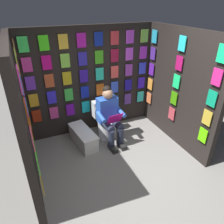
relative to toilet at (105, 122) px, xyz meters
name	(u,v)px	position (x,y,z in m)	size (l,w,h in m)	color
ground_plane	(139,193)	(0.13, 1.67, -0.33)	(30.00, 30.00, 0.00)	gray
display_wall_back	(91,81)	(0.13, -0.45, 0.80)	(2.85, 0.14, 2.24)	black
display_wall_left	(179,89)	(-1.29, 0.63, 0.79)	(0.14, 2.08, 2.24)	black
display_wall_right	(23,118)	(1.55, 0.63, 0.79)	(0.14, 2.08, 2.24)	black
toilet	(105,122)	(0.00, 0.00, 0.00)	(0.42, 0.56, 0.77)	white
person_reading	(110,116)	(-0.01, 0.23, 0.27)	(0.54, 0.70, 1.19)	blue
comic_longbox_near	(83,137)	(0.53, 0.11, -0.16)	(0.43, 0.86, 0.33)	white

